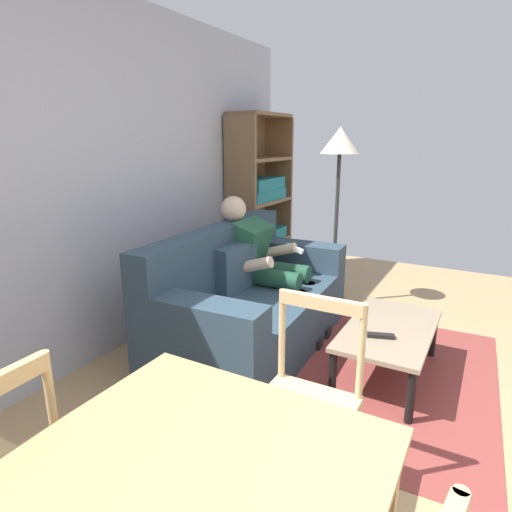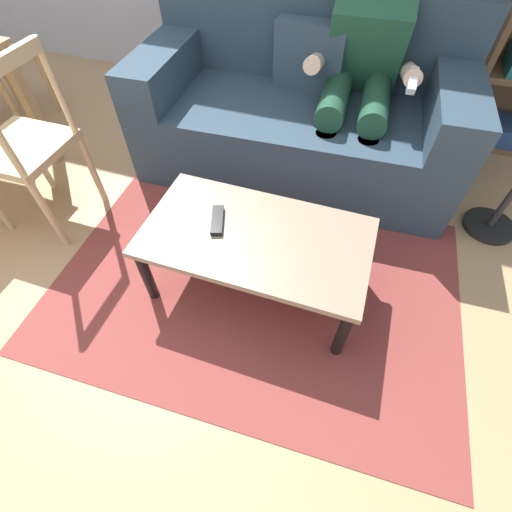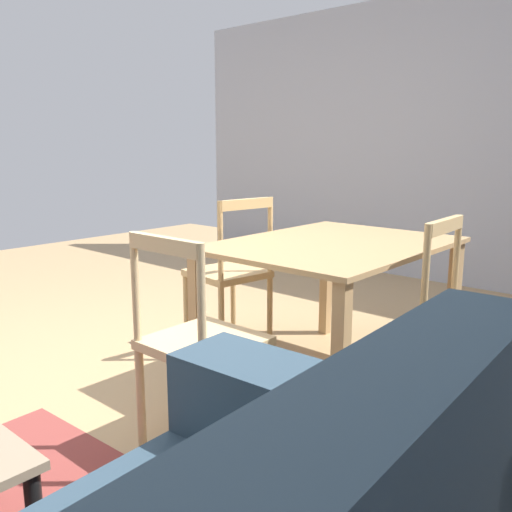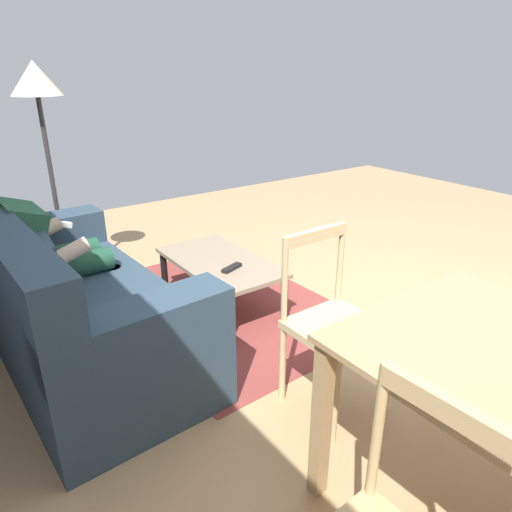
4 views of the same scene
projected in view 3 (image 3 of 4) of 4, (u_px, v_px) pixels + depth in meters
name	position (u px, v px, depth m)	size (l,w,h in m)	color
ground_plane	(125.00, 388.00, 2.87)	(8.70, 8.70, 0.00)	tan
wall_side	(419.00, 141.00, 5.07)	(0.12, 5.28, 2.59)	#ABB0BE
dining_table	(333.00, 262.00, 2.88)	(1.27, 0.97, 0.76)	tan
dining_chair_near_wall	(473.00, 328.00, 2.43)	(0.44, 0.44, 0.93)	tan
dining_chair_facing_couch	(199.00, 344.00, 2.21)	(0.42, 0.42, 0.93)	#D1B27F
dining_chair_by_doorway	(230.00, 273.00, 3.40)	(0.48, 0.48, 0.95)	tan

